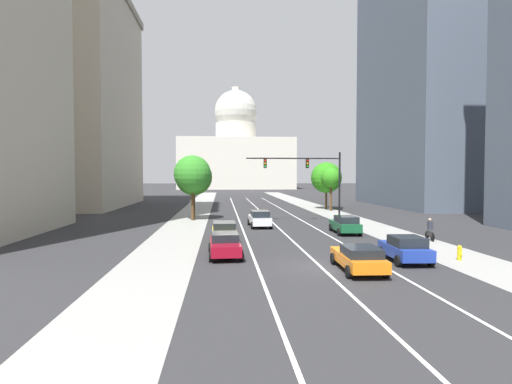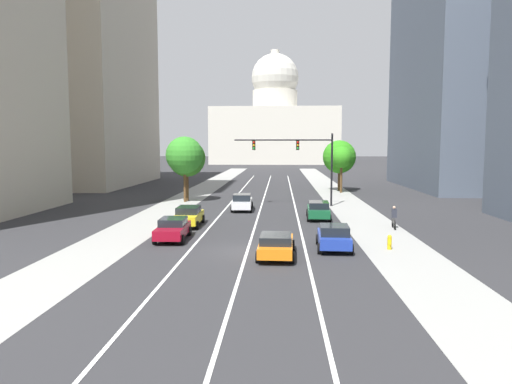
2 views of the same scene
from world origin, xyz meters
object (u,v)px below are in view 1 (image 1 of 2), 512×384
car_yellow (224,232)px  street_tree_far_right (326,178)px  car_white (260,219)px  car_crimson (225,244)px  car_orange (359,258)px  car_blue (405,248)px  fire_hydrant (460,253)px  street_tree_near_left (194,177)px  traffic_signal_mast (311,172)px  cyclist (430,230)px  car_green (345,224)px  street_tree_mid_left (192,174)px  street_tree_near_right (331,178)px  capitol_building (236,154)px

car_yellow → street_tree_far_right: bearing=-27.9°
car_white → street_tree_far_right: bearing=-31.5°
car_crimson → car_orange: 8.32m
car_blue → car_yellow: size_ratio=0.91×
fire_hydrant → street_tree_near_left: bearing=124.9°
traffic_signal_mast → fire_hydrant: size_ratio=11.14×
car_crimson → street_tree_near_left: (-3.34, 22.17, 4.05)m
car_yellow → car_crimson: size_ratio=0.99×
cyclist → street_tree_near_left: bearing=52.5°
street_tree_near_left → street_tree_far_right: size_ratio=0.99×
car_green → car_blue: size_ratio=1.12×
car_orange → street_tree_mid_left: (-10.35, 25.87, 4.44)m
car_crimson → street_tree_far_right: size_ratio=0.65×
car_white → street_tree_near_left: street_tree_near_left is taller
street_tree_mid_left → street_tree_near_left: (0.08, 0.91, -0.35)m
fire_hydrant → cyclist: cyclist is taller
car_yellow → street_tree_far_right: (15.25, 29.79, 3.87)m
car_blue → street_tree_near_right: street_tree_near_right is taller
capitol_building → traffic_signal_mast: bearing=-88.0°
car_green → fire_hydrant: bearing=-161.9°
street_tree_mid_left → car_blue: bearing=-59.8°
car_white → car_crimson: (-3.47, -14.56, -0.06)m
car_orange → street_tree_near_left: 28.97m
traffic_signal_mast → car_orange: bearing=-95.8°
capitol_building → car_crimson: capitol_building is taller
car_green → traffic_signal_mast: traffic_signal_mast is taller
car_white → car_orange: 19.47m
car_blue → car_orange: size_ratio=0.86×
traffic_signal_mast → car_green: bearing=-82.9°
car_blue → car_crimson: size_ratio=0.90×
car_crimson → car_orange: size_ratio=0.95×
cyclist → car_orange: bearing=142.1°
car_yellow → fire_hydrant: car_yellow is taller
street_tree_near_left → car_yellow: bearing=-78.6°
car_green → street_tree_near_left: 19.19m
car_yellow → car_white: size_ratio=0.96×
capitol_building → fire_hydrant: size_ratio=46.33×
street_tree_mid_left → fire_hydrant: bearing=-54.0°
fire_hydrant → car_yellow: bearing=150.3°
street_tree_far_right → car_crimson: bearing=-113.4°
car_white → traffic_signal_mast: 8.31m
capitol_building → car_orange: size_ratio=8.82×
car_green → street_tree_far_right: 26.64m
cyclist → car_yellow: bearing=92.7°
car_blue → street_tree_near_right: 35.42m
car_crimson → fire_hydrant: size_ratio=4.98×
street_tree_far_right → fire_hydrant: bearing=-92.3°
car_white → street_tree_near_right: 21.68m
cyclist → street_tree_mid_left: 25.47m
car_green → street_tree_near_right: size_ratio=0.75×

